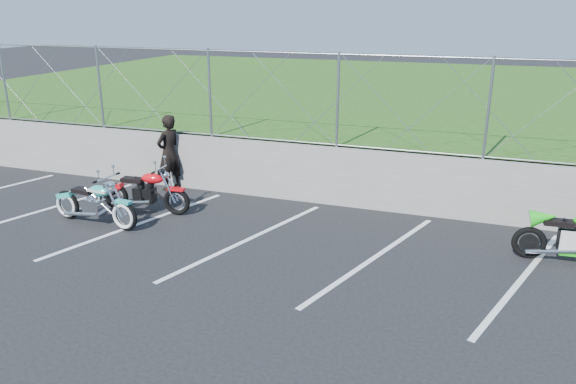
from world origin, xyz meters
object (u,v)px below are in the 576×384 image
(cruiser_turquoise, at_px, (96,205))
(person_standing, at_px, (169,153))
(naked_orange, at_px, (147,193))
(sportbike_green, at_px, (576,239))

(cruiser_turquoise, height_order, person_standing, person_standing)
(cruiser_turquoise, distance_m, naked_orange, 1.11)
(cruiser_turquoise, xyz_separation_m, naked_orange, (0.55, 0.97, 0.01))
(cruiser_turquoise, distance_m, sportbike_green, 8.89)
(naked_orange, bearing_deg, cruiser_turquoise, -124.77)
(sportbike_green, bearing_deg, cruiser_turquoise, -175.73)
(sportbike_green, xyz_separation_m, person_standing, (-8.61, 1.26, 0.46))
(naked_orange, xyz_separation_m, sportbike_green, (8.25, 0.30, 0.01))
(naked_orange, relative_size, sportbike_green, 1.03)
(sportbike_green, bearing_deg, naked_orange, 178.16)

